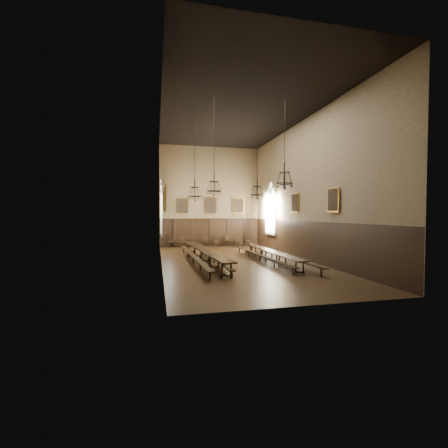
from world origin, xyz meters
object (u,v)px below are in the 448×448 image
object	(u,v)px
chair_1	(183,244)
chair_5	(228,243)
bench_right_outer	(277,256)
chair_0	(172,244)
chair_2	(194,244)
table_right	(269,256)
chair_3	(206,244)
table_left	(205,256)
bench_left_outer	(193,258)
chandelier_back_left	(195,192)
chandelier_front_right	(284,178)
chair_7	(248,243)
bench_right_inner	(260,257)
chandelier_back_right	(257,191)
bench_left_inner	(214,258)
chandelier_front_left	(214,184)
chair_4	(216,244)
chair_6	(238,243)

from	to	relation	value
chair_1	chair_5	size ratio (longest dim) A/B	0.91
bench_right_outer	chair_0	xyz separation A→B (m)	(-6.10, 8.81, 0.00)
chair_2	table_right	bearing A→B (deg)	-63.98
table_right	chair_0	distance (m)	10.43
bench_right_outer	chair_2	distance (m)	9.66
chair_0	chair_3	size ratio (longest dim) A/B	1.08
table_left	chair_1	world-z (taller)	chair_1
bench_left_outer	table_left	bearing A→B (deg)	7.37
chair_2	chandelier_back_left	size ratio (longest dim) A/B	0.17
chandelier_front_right	chair_7	bearing A→B (deg)	82.41
chair_7	table_right	bearing A→B (deg)	-96.63
bench_right_inner	chandelier_front_right	bearing A→B (deg)	-81.33
bench_left_outer	chair_0	world-z (taller)	chair_0
chair_7	chandelier_back_right	world-z (taller)	chandelier_back_right
chair_3	bench_right_inner	bearing A→B (deg)	-80.93
bench_left_inner	chair_3	size ratio (longest dim) A/B	10.24
chandelier_back_right	chandelier_front_left	world-z (taller)	same
table_left	chandelier_back_right	bearing A→B (deg)	27.83
chair_2	chandelier_back_left	bearing A→B (deg)	-92.72
bench_right_outer	chair_5	size ratio (longest dim) A/B	10.33
chair_4	chair_6	world-z (taller)	chair_4
bench_right_outer	chair_4	xyz separation A→B (m)	(-2.15, 8.68, -0.02)
bench_right_inner	bench_left_inner	bearing A→B (deg)	179.41
bench_left_inner	chair_3	distance (m)	8.71
chair_0	chair_6	world-z (taller)	chair_0
table_right	chandelier_front_right	xyz separation A→B (m)	(-0.12, -2.54, 4.51)
bench_right_outer	chair_6	xyz separation A→B (m)	(-0.07, 8.79, -0.02)
chair_2	chandelier_front_right	bearing A→B (deg)	-69.23
chair_5	chandelier_back_right	size ratio (longest dim) A/B	0.21
bench_left_outer	chair_5	bearing A→B (deg)	63.90
table_right	chair_7	xyz separation A→B (m)	(1.38, 8.77, -0.07)
chair_1	chandelier_back_right	distance (m)	8.90
chair_3	chair_6	distance (m)	3.00
bench_right_inner	chair_5	size ratio (longest dim) A/B	8.99
chair_1	chair_2	bearing A→B (deg)	0.18
chair_0	chair_1	bearing A→B (deg)	8.79
table_right	chandelier_back_right	size ratio (longest dim) A/B	1.86
bench_right_inner	chair_7	bearing A→B (deg)	77.52
chair_0	chair_1	world-z (taller)	chair_0
bench_right_inner	chandelier_front_left	bearing A→B (deg)	-145.89
bench_right_outer	chair_6	world-z (taller)	chair_6
bench_right_inner	chair_2	distance (m)	9.15
chair_1	chandelier_back_right	xyz separation A→B (m)	(4.68, -6.23, 4.30)
bench_left_inner	chair_1	world-z (taller)	chair_1
chair_0	chandelier_front_right	bearing A→B (deg)	-54.14
chair_4	chandelier_back_right	distance (m)	7.68
bench_left_inner	chandelier_front_right	size ratio (longest dim) A/B	2.13
chandelier_back_right	chandelier_front_left	size ratio (longest dim) A/B	0.98
chair_0	chandelier_back_left	size ratio (longest dim) A/B	0.21
chandelier_back_right	chair_2	bearing A→B (deg)	121.01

